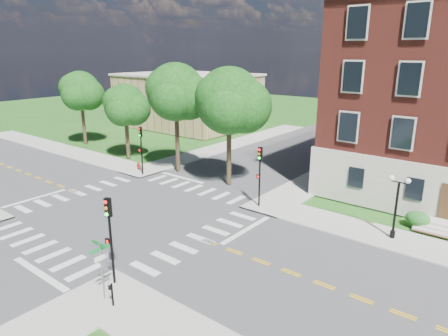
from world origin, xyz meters
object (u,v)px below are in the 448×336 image
Objects in this scene: traffic_signal_nw at (141,144)px; twin_lamp_west at (396,204)px; traffic_signal_ne at (260,169)px; push_button_post at (112,293)px; street_sign_pole at (101,259)px; fire_hydrant at (138,166)px; traffic_signal_se at (110,230)px.

twin_lamp_west is (23.84, 0.89, -0.66)m from traffic_signal_nw.
traffic_signal_ne is 4.00× the size of push_button_post.
twin_lamp_west is 18.40m from street_sign_pole.
traffic_signal_ne is 10.09m from twin_lamp_west.
traffic_signal_nw reaches higher than push_button_post.
traffic_signal_ne and traffic_signal_nw have the same top height.
traffic_signal_ne is 15.18m from street_sign_pole.
traffic_signal_nw is 6.40× the size of fire_hydrant.
traffic_signal_ne is 13.80m from traffic_signal_nw.
traffic_signal_se is at bearing -43.45° from fire_hydrant.
traffic_signal_nw reaches higher than street_sign_pole.
street_sign_pole is 4.13× the size of fire_hydrant.
traffic_signal_ne is 6.40× the size of fire_hydrant.
street_sign_pole reaches higher than fire_hydrant.
fire_hydrant is at bearing 136.55° from traffic_signal_se.
twin_lamp_west is 5.64× the size of fire_hydrant.
traffic_signal_nw reaches higher than twin_lamp_west.
traffic_signal_se is 13.93m from traffic_signal_ne.
traffic_signal_nw is 1.55× the size of street_sign_pole.
push_button_post is (1.59, -1.29, -2.39)m from traffic_signal_se.
traffic_signal_nw is 21.71m from push_button_post.
fire_hydrant is (-15.59, 0.84, -2.72)m from traffic_signal_ne.
street_sign_pole is 1.71m from push_button_post.
fire_hydrant is (-1.79, 0.95, -2.72)m from traffic_signal_nw.
twin_lamp_west is at bearing 62.21° from push_button_post.
street_sign_pole is at bearing -44.25° from fire_hydrant.
push_button_post reaches higher than fire_hydrant.
traffic_signal_se is at bearing 123.87° from street_sign_pole.
push_button_post is (-8.43, -16.01, -1.73)m from twin_lamp_west.
traffic_signal_se is at bearing 141.02° from push_button_post.
traffic_signal_se reaches higher than twin_lamp_west.
twin_lamp_west is at bearing -0.13° from fire_hydrant.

